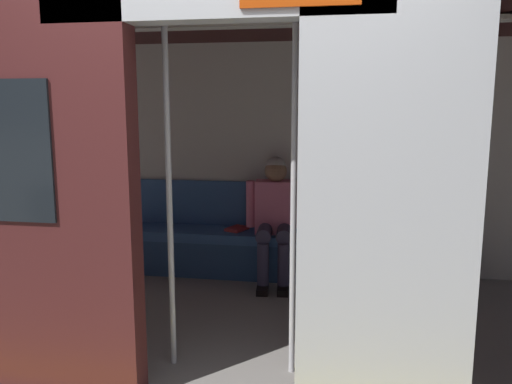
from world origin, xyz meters
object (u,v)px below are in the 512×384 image
Objects in this scene: bench_seat at (270,243)px; handbag at (324,225)px; book at (237,229)px; grab_pole_far at (294,196)px; grab_pole_door at (169,193)px; train_car at (245,119)px; person_seated at (275,211)px.

handbag is (-0.50, -0.05, 0.19)m from bench_seat.
book is (0.34, -0.07, 0.12)m from bench_seat.
grab_pole_far is (0.13, 1.78, 0.59)m from handbag.
handbag is 0.85m from book.
book is 0.10× the size of grab_pole_door.
book is at bearing -91.23° from grab_pole_door.
grab_pole_door is 0.75m from grab_pole_far.
train_car is 24.62× the size of handbag.
book is 0.10× the size of grab_pole_far.
person_seated is 4.48× the size of handbag.
person_seated is 0.53× the size of grab_pole_far.
train_car reaches higher than bench_seat.
bench_seat is 1.53× the size of grab_pole_far.
train_car is 1.53m from book.
train_car is 1.28m from person_seated.
handbag reaches higher than bench_seat.
book reaches higher than bench_seat.
train_car is 1.89× the size of bench_seat.
train_car is at bearing -60.18° from grab_pole_far.
handbag reaches higher than book.
grab_pole_far reaches higher than person_seated.
bench_seat is 15.42× the size of book.
handbag is at bearing -94.11° from grab_pole_far.
train_car is 2.89× the size of grab_pole_far.
grab_pole_far is (-0.71, 1.80, 0.66)m from book.
train_car reaches higher than grab_pole_door.
grab_pole_far is at bearing 119.82° from train_car.
grab_pole_door is (0.32, 0.77, -0.43)m from train_car.
grab_pole_far reaches higher than bench_seat.
handbag is at bearing -167.16° from person_seated.
grab_pole_door is at bearing 1.50° from grab_pole_far.
person_seated reaches higher than bench_seat.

